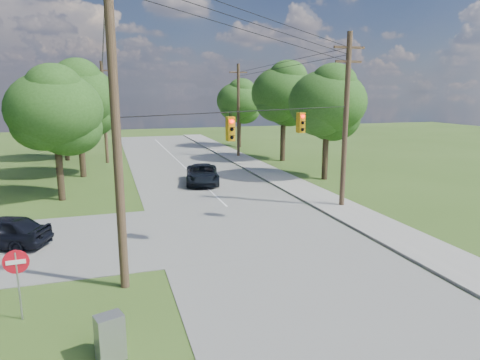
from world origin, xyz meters
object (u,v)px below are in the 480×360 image
object	(u,v)px
pole_ne	(346,119)
car_main_north	(202,174)
pole_north_w	(104,112)
do_not_enter_sign	(17,269)
car_cross_dark	(1,232)
pole_north_e	(238,110)
control_cabinet	(110,337)
pole_sw	(115,117)

from	to	relation	value
pole_ne	car_main_north	world-z (taller)	pole_ne
pole_north_w	do_not_enter_sign	bearing A→B (deg)	-95.19
pole_north_w	car_main_north	distance (m)	15.21
do_not_enter_sign	pole_ne	bearing A→B (deg)	26.08
car_cross_dark	car_main_north	distance (m)	16.15
pole_north_e	car_cross_dark	size ratio (longest dim) A/B	2.29
pole_ne	car_cross_dark	bearing A→B (deg)	-174.66
control_cabinet	do_not_enter_sign	world-z (taller)	do_not_enter_sign
car_main_north	do_not_enter_sign	size ratio (longest dim) A/B	2.29
pole_north_e	control_cabinet	bearing A→B (deg)	-112.46
pole_sw	control_cabinet	size ratio (longest dim) A/B	9.37
pole_north_e	pole_north_w	xyz separation A→B (m)	(-13.90, 0.00, 0.00)
pole_north_w	do_not_enter_sign	distance (m)	31.34
pole_sw	control_cabinet	xyz separation A→B (m)	(-0.56, -4.40, -5.59)
control_cabinet	pole_north_e	bearing A→B (deg)	49.22
pole_sw	car_main_north	world-z (taller)	pole_sw
pole_north_w	car_cross_dark	world-z (taller)	pole_north_w
car_cross_dark	control_cabinet	world-z (taller)	car_cross_dark
do_not_enter_sign	car_cross_dark	bearing A→B (deg)	103.12
do_not_enter_sign	pole_sw	bearing A→B (deg)	21.64
control_cabinet	car_cross_dark	bearing A→B (deg)	96.16
car_main_north	control_cabinet	distance (m)	22.41
pole_sw	car_cross_dark	distance (m)	9.55
pole_ne	pole_north_w	xyz separation A→B (m)	(-13.90, 22.00, -0.34)
car_cross_dark	do_not_enter_sign	size ratio (longest dim) A/B	1.89
pole_sw	car_main_north	bearing A→B (deg)	68.52
pole_sw	pole_north_w	size ratio (longest dim) A/B	1.20
pole_north_w	do_not_enter_sign	xyz separation A→B (m)	(-2.82, -31.03, -3.43)
car_main_north	do_not_enter_sign	distance (m)	20.76
pole_ne	pole_sw	bearing A→B (deg)	-150.62
pole_ne	pole_north_w	bearing A→B (deg)	122.29
car_cross_dark	do_not_enter_sign	distance (m)	7.60
pole_north_w	car_main_north	world-z (taller)	pole_north_w
pole_ne	car_main_north	xyz separation A→B (m)	(-6.88, 9.23, -4.70)
pole_north_w	control_cabinet	bearing A→B (deg)	-90.27
pole_north_e	car_cross_dark	xyz separation A→B (m)	(-18.72, -23.75, -4.35)
pole_sw	do_not_enter_sign	distance (m)	5.74
car_main_north	do_not_enter_sign	world-z (taller)	do_not_enter_sign
car_cross_dark	do_not_enter_sign	world-z (taller)	do_not_enter_sign
pole_ne	do_not_enter_sign	world-z (taller)	pole_ne
pole_ne	do_not_enter_sign	bearing A→B (deg)	-151.63
pole_sw	pole_north_e	size ratio (longest dim) A/B	1.20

